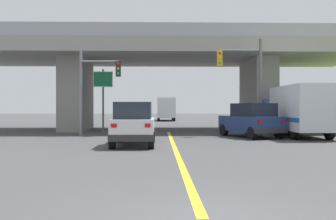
{
  "coord_description": "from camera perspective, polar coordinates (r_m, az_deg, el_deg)",
  "views": [
    {
      "loc": [
        -0.71,
        -6.3,
        1.79
      ],
      "look_at": [
        -0.21,
        14.39,
        1.64
      ],
      "focal_mm": 42.43,
      "sensor_mm": 36.0,
      "label": 1
    }
  ],
  "objects": [
    {
      "name": "ground",
      "position": [
        31.25,
        -0.06,
        -2.88
      ],
      "size": [
        160.0,
        160.0,
        0.0
      ],
      "primitive_type": "plane",
      "color": "#424244"
    },
    {
      "name": "overpass_bridge",
      "position": [
        31.39,
        -0.06,
        6.63
      ],
      "size": [
        30.51,
        10.1,
        7.4
      ],
      "color": "gray",
      "rests_on": "ground"
    },
    {
      "name": "lane_divider_stripe",
      "position": [
        17.61,
        0.95,
        -5.41
      ],
      "size": [
        0.2,
        22.4,
        0.01
      ],
      "primitive_type": "cube",
      "color": "yellow",
      "rests_on": "ground"
    },
    {
      "name": "suv_lead",
      "position": [
        18.55,
        -4.93,
        -2.0
      ],
      "size": [
        1.92,
        4.38,
        2.02
      ],
      "color": "silver",
      "rests_on": "ground"
    },
    {
      "name": "suv_crossing",
      "position": [
        24.03,
        11.88,
        -1.45
      ],
      "size": [
        3.33,
        4.77,
        2.02
      ],
      "rotation": [
        0.0,
        0.0,
        0.33
      ],
      "color": "navy",
      "rests_on": "ground"
    },
    {
      "name": "box_truck",
      "position": [
        25.27,
        18.19,
        -0.01
      ],
      "size": [
        2.33,
        7.57,
        3.05
      ],
      "color": "navy",
      "rests_on": "ground"
    },
    {
      "name": "traffic_signal_nearside",
      "position": [
        25.18,
        11.23,
        4.96
      ],
      "size": [
        2.8,
        0.36,
        6.05
      ],
      "color": "#56595E",
      "rests_on": "ground"
    },
    {
      "name": "traffic_signal_farside",
      "position": [
        25.58,
        -10.53,
        3.99
      ],
      "size": [
        2.62,
        0.36,
        5.41
      ],
      "color": "slate",
      "rests_on": "ground"
    },
    {
      "name": "highway_sign",
      "position": [
        28.64,
        -9.32,
        3.33
      ],
      "size": [
        1.39,
        0.17,
        4.5
      ],
      "color": "#56595E",
      "rests_on": "ground"
    },
    {
      "name": "semi_truck_distant",
      "position": [
        52.89,
        -0.28,
        0.19
      ],
      "size": [
        2.33,
        7.05,
        3.01
      ],
      "color": "navy",
      "rests_on": "ground"
    }
  ]
}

